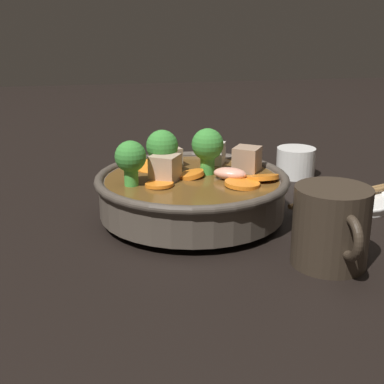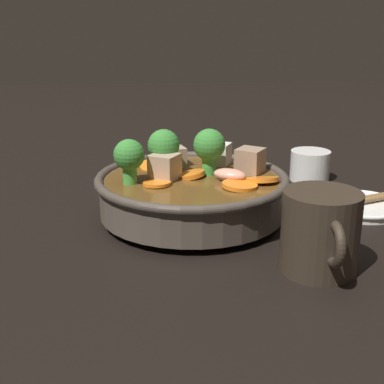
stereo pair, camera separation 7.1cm
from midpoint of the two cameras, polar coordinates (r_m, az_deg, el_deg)
name	(u,v)px [view 1 (the left image)]	position (r m, az deg, el deg)	size (l,w,h in m)	color
ground_plane	(192,219)	(0.72, -2.81, -2.94)	(3.00, 3.00, 0.00)	black
stirfry_bowl	(192,189)	(0.71, -2.91, 0.29)	(0.26, 0.26, 0.12)	#51473D
side_saucer	(353,200)	(0.79, 14.40, -0.88)	(0.12, 0.12, 0.01)	white
tea_cup	(296,162)	(0.91, 8.84, 3.15)	(0.06, 0.06, 0.05)	white
dark_mug	(331,227)	(0.59, 11.36, -3.72)	(0.11, 0.08, 0.09)	#33281E
chopsticks_pair	(354,194)	(0.79, 14.45, -0.23)	(0.09, 0.22, 0.01)	olive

